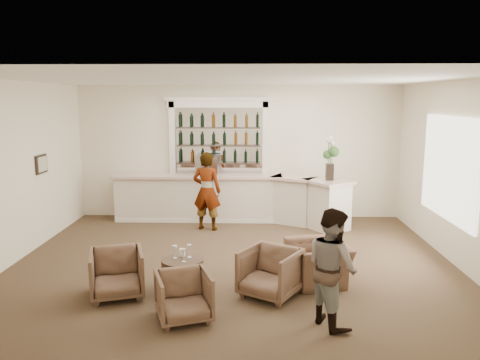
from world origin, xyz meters
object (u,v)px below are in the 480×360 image
bar_counter (232,198)px  armchair_left (117,273)px  armchair_center (184,296)px  sommelier (207,191)px  flower_vase (330,156)px  cocktail_table (183,274)px  espresso_machine (208,165)px  armchair_right (270,272)px  guest (332,267)px  armchair_far (318,262)px

bar_counter → armchair_left: (-1.54, -4.46, -0.21)m
armchair_left → armchair_center: 1.34m
sommelier → flower_vase: (2.79, 0.15, 0.80)m
cocktail_table → armchair_center: (0.16, -1.00, 0.08)m
espresso_machine → armchair_right: bearing=-70.8°
espresso_machine → flower_vase: flower_vase is taller
cocktail_table → espresso_machine: espresso_machine is taller
sommelier → armchair_right: (1.31, -3.64, -0.53)m
guest → armchair_center: (-1.98, 0.06, -0.46)m
armchair_right → armchair_far: bearing=67.2°
armchair_left → flower_vase: bearing=28.0°
armchair_far → espresso_machine: bearing=-165.7°
bar_counter → cocktail_table: bar_counter is taller
guest → armchair_far: guest is taller
sommelier → armchair_center: (0.11, -4.45, -0.57)m
espresso_machine → cocktail_table: bearing=-87.7°
guest → armchair_far: bearing=-27.0°
armchair_far → armchair_center: bearing=-70.1°
armchair_left → armchair_far: armchair_left is taller
bar_counter → armchair_center: bearing=-94.6°
cocktail_table → guest: 2.45m
bar_counter → sommelier: size_ratio=3.19×
bar_counter → espresso_machine: espresso_machine is taller
guest → flower_vase: size_ratio=1.61×
cocktail_table → sommelier: sommelier is taller
cocktail_table → flower_vase: 4.80m
guest → armchair_far: size_ratio=1.58×
sommelier → guest: 4.97m
armchair_far → sommelier: bearing=-160.2°
armchair_right → espresso_machine: size_ratio=1.51×
flower_vase → sommelier: bearing=-177.0°
flower_vase → cocktail_table: bearing=-128.3°
bar_counter → armchair_far: 4.12m
cocktail_table → flower_vase: size_ratio=0.67×
espresso_machine → flower_vase: 2.95m
cocktail_table → guest: size_ratio=0.42×
guest → cocktail_table: bearing=37.6°
armchair_right → flower_vase: 4.27m
armchair_left → espresso_machine: espresso_machine is taller
armchair_right → espresso_machine: espresso_machine is taller
armchair_left → armchair_center: bearing=-50.5°
sommelier → armchair_right: size_ratio=2.21×
armchair_center → bar_counter: bearing=66.0°
armchair_center → espresso_machine: 5.39m
armchair_far → flower_vase: flower_vase is taller
bar_counter → armchair_right: bearing=-79.9°
guest → armchair_left: guest is taller
bar_counter → armchair_center: (-0.42, -5.19, -0.24)m
flower_vase → armchair_right: bearing=-111.3°
bar_counter → cocktail_table: (-0.58, -4.19, -0.32)m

